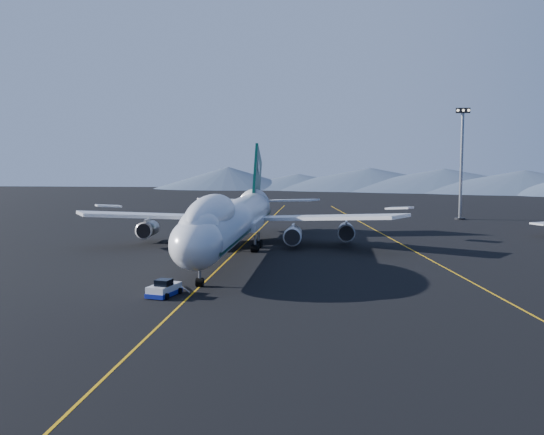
{
  "coord_description": "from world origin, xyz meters",
  "views": [
    {
      "loc": [
        16.18,
        -99.33,
        15.64
      ],
      "look_at": [
        6.21,
        2.13,
        6.0
      ],
      "focal_mm": 40.0,
      "sensor_mm": 36.0,
      "label": 1
    }
  ],
  "objects": [
    {
      "name": "ground",
      "position": [
        0.0,
        0.0,
        0.0
      ],
      "size": [
        500.0,
        500.0,
        0.0
      ],
      "primitive_type": "plane",
      "color": "black",
      "rests_on": "ground"
    },
    {
      "name": "taxiway_line_main",
      "position": [
        0.0,
        0.0,
        0.01
      ],
      "size": [
        0.25,
        220.0,
        0.01
      ],
      "primitive_type": "cube",
      "color": "#E6A10D",
      "rests_on": "ground"
    },
    {
      "name": "taxiway_line_side",
      "position": [
        30.0,
        10.0,
        0.01
      ],
      "size": [
        28.08,
        198.09,
        0.01
      ],
      "primitive_type": "cube",
      "rotation": [
        0.0,
        0.0,
        0.14
      ],
      "color": "#E6A10D",
      "rests_on": "ground"
    },
    {
      "name": "boeing_747",
      "position": [
        0.0,
        0.03,
        5.81
      ],
      "size": [
        59.62,
        72.43,
        19.37
      ],
      "color": "silver",
      "rests_on": "ground"
    },
    {
      "name": "pushback_tug",
      "position": [
        -3.0,
        -31.97,
        0.65
      ],
      "size": [
        3.58,
        5.16,
        2.06
      ],
      "rotation": [
        0.0,
        0.0,
        -0.25
      ],
      "color": "silver",
      "rests_on": "ground"
    },
    {
      "name": "floodlight_mast",
      "position": [
        50.22,
        64.74,
        14.85
      ],
      "size": [
        3.62,
        2.71,
        29.3
      ],
      "rotation": [
        0.0,
        0.0,
        -0.3
      ],
      "color": "black",
      "rests_on": "ground"
    }
  ]
}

